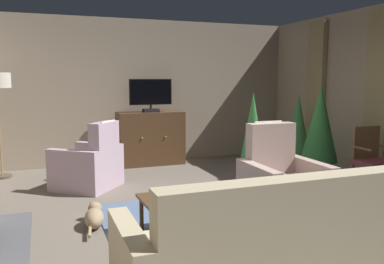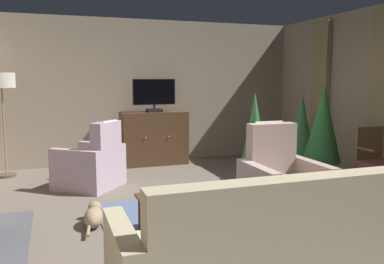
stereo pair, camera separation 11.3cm
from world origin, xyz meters
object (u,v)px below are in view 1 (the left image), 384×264
television (151,94)px  potted_plant_leafy_by_curtain (298,129)px  armchair_angled_to_table (90,166)px  cat (94,216)px  tv_cabinet (151,139)px  tv_remote (209,195)px  side_chair_far_end (372,158)px  potted_plant_tall_palm_by_window (253,138)px  coffee_table (186,200)px  sofa_floral (265,252)px  folded_newspaper (173,195)px  armchair_by_fireplace (282,185)px  potted_plant_small_fern_corner (320,131)px

television → potted_plant_leafy_by_curtain: television is taller
armchair_angled_to_table → cat: (-0.14, -1.65, -0.22)m
potted_plant_leafy_by_curtain → tv_cabinet: bearing=150.8°
tv_remote → side_chair_far_end: size_ratio=0.18×
tv_cabinet → tv_remote: tv_cabinet is taller
armchair_angled_to_table → cat: 1.67m
side_chair_far_end → potted_plant_tall_palm_by_window: size_ratio=0.66×
armchair_angled_to_table → potted_plant_tall_palm_by_window: bearing=-22.6°
tv_remote → coffee_table: bearing=62.1°
television → sofa_floral: (-0.38, -4.83, -1.02)m
television → cat: television is taller
potted_plant_leafy_by_curtain → cat: (-3.82, -1.66, -0.62)m
coffee_table → cat: size_ratio=1.30×
tv_remote → armchair_angled_to_table: armchair_angled_to_table is taller
tv_cabinet → coffee_table: 3.62m
sofa_floral → armchair_angled_to_table: 3.65m
tv_cabinet → potted_plant_tall_palm_by_window: bearing=-67.5°
cat → tv_remote: bearing=-30.2°
coffee_table → folded_newspaper: bearing=150.6°
armchair_by_fireplace → potted_plant_leafy_by_curtain: size_ratio=0.79×
folded_newspaper → potted_plant_tall_palm_by_window: bearing=41.0°
tv_remote → armchair_by_fireplace: (1.13, 0.36, -0.09)m
armchair_by_fireplace → folded_newspaper: bearing=-171.3°
potted_plant_small_fern_corner → armchair_by_fireplace: bearing=-143.6°
tv_remote → sofa_floral: 1.24m
television → tv_remote: size_ratio=4.75×
coffee_table → sofa_floral: bearing=-82.2°
armchair_angled_to_table → side_chair_far_end: 4.11m
sofa_floral → side_chair_far_end: 3.37m
tv_cabinet → television: television is taller
television → side_chair_far_end: television is taller
potted_plant_small_fern_corner → television: bearing=131.6°
tv_remote → side_chair_far_end: (2.76, 0.60, 0.09)m
television → sofa_floral: 4.95m
folded_newspaper → side_chair_far_end: bearing=12.0°
armchair_angled_to_table → tv_cabinet: bearing=46.1°
tv_cabinet → television: size_ratio=1.55×
side_chair_far_end → potted_plant_small_fern_corner: potted_plant_small_fern_corner is taller
armchair_angled_to_table → potted_plant_small_fern_corner: (3.35, -1.02, 0.51)m
coffee_table → potted_plant_small_fern_corner: 2.92m
folded_newspaper → cat: folded_newspaper is taller
armchair_angled_to_table → potted_plant_small_fern_corner: 3.54m
coffee_table → sofa_floral: sofa_floral is taller
sofa_floral → potted_plant_tall_palm_by_window: bearing=63.1°
folded_newspaper → armchair_by_fireplace: (1.48, 0.23, -0.09)m
cat → potted_plant_small_fern_corner: bearing=10.2°
television → coffee_table: television is taller
coffee_table → potted_plant_small_fern_corner: bearing=24.8°
side_chair_far_end → armchair_by_fireplace: bearing=-171.8°
folded_newspaper → cat: (-0.76, 0.51, -0.31)m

